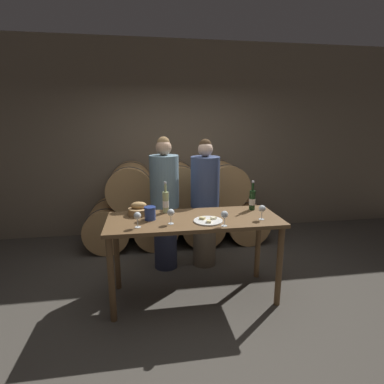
% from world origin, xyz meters
% --- Properties ---
extents(ground_plane, '(10.00, 10.00, 0.00)m').
position_xyz_m(ground_plane, '(0.00, 0.00, 0.00)').
color(ground_plane, '#4C473F').
extents(stone_wall_back, '(10.00, 0.12, 3.20)m').
position_xyz_m(stone_wall_back, '(0.00, 2.19, 1.60)').
color(stone_wall_back, '#7F705B').
rests_on(stone_wall_back, ground_plane).
extents(barrel_stack, '(2.87, 0.88, 1.30)m').
position_xyz_m(barrel_stack, '(-0.00, 1.63, 0.60)').
color(barrel_stack, tan).
rests_on(barrel_stack, ground_plane).
extents(tasting_table, '(1.83, 0.72, 0.92)m').
position_xyz_m(tasting_table, '(0.00, 0.00, 0.80)').
color(tasting_table, brown).
rests_on(tasting_table, ground_plane).
extents(person_left, '(0.37, 0.37, 1.74)m').
position_xyz_m(person_left, '(-0.26, 0.75, 0.88)').
color(person_left, '#2D334C').
rests_on(person_left, ground_plane).
extents(person_right, '(0.38, 0.38, 1.71)m').
position_xyz_m(person_right, '(0.27, 0.75, 0.86)').
color(person_right, '#756651').
rests_on(person_right, ground_plane).
extents(wine_bottle_red, '(0.07, 0.07, 0.34)m').
position_xyz_m(wine_bottle_red, '(0.71, 0.20, 1.04)').
color(wine_bottle_red, '#193819').
rests_on(wine_bottle_red, tasting_table).
extents(wine_bottle_white, '(0.07, 0.07, 0.35)m').
position_xyz_m(wine_bottle_white, '(-0.28, 0.25, 1.05)').
color(wine_bottle_white, '#ADBC7F').
rests_on(wine_bottle_white, tasting_table).
extents(blue_crock, '(0.12, 0.12, 0.14)m').
position_xyz_m(blue_crock, '(-0.46, 0.02, 1.00)').
color(blue_crock, navy).
rests_on(blue_crock, tasting_table).
extents(bread_basket, '(0.23, 0.23, 0.15)m').
position_xyz_m(bread_basket, '(-0.58, 0.21, 0.98)').
color(bread_basket, tan).
rests_on(bread_basket, tasting_table).
extents(cheese_plate, '(0.30, 0.30, 0.04)m').
position_xyz_m(cheese_plate, '(0.12, -0.13, 0.93)').
color(cheese_plate, white).
rests_on(cheese_plate, tasting_table).
extents(wine_glass_far_left, '(0.07, 0.07, 0.15)m').
position_xyz_m(wine_glass_far_left, '(-0.59, -0.20, 1.04)').
color(wine_glass_far_left, white).
rests_on(wine_glass_far_left, tasting_table).
extents(wine_glass_left, '(0.07, 0.07, 0.15)m').
position_xyz_m(wine_glass_left, '(-0.26, -0.14, 1.04)').
color(wine_glass_left, white).
rests_on(wine_glass_left, tasting_table).
extents(wine_glass_center, '(0.07, 0.07, 0.15)m').
position_xyz_m(wine_glass_center, '(0.25, -0.29, 1.04)').
color(wine_glass_center, white).
rests_on(wine_glass_center, tasting_table).
extents(wine_glass_right, '(0.07, 0.07, 0.15)m').
position_xyz_m(wine_glass_right, '(0.69, -0.16, 1.04)').
color(wine_glass_right, white).
rests_on(wine_glass_right, tasting_table).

